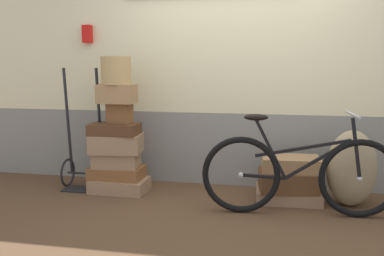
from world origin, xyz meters
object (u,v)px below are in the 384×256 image
(suitcase_4, at_px, (115,129))
(suitcase_6, at_px, (117,94))
(suitcase_2, at_px, (117,159))
(luggage_trolley, at_px, (85,162))
(suitcase_5, at_px, (120,113))
(wicker_basket, at_px, (116,70))
(bicycle, at_px, (299,175))
(suitcase_1, at_px, (117,172))
(burlap_sack, at_px, (351,168))
(suitcase_8, at_px, (288,181))
(suitcase_7, at_px, (288,195))
(suitcase_0, at_px, (120,185))
(suitcase_9, at_px, (291,164))
(suitcase_3, at_px, (117,143))

(suitcase_4, relative_size, suitcase_6, 1.31)
(suitcase_2, bearing_deg, luggage_trolley, 168.05)
(luggage_trolley, bearing_deg, suitcase_5, -1.65)
(wicker_basket, distance_m, luggage_trolley, 1.10)
(bicycle, bearing_deg, suitcase_2, 168.87)
(suitcase_1, height_order, bicycle, bicycle)
(bicycle, bearing_deg, luggage_trolley, 169.77)
(suitcase_6, bearing_deg, suitcase_1, 154.88)
(burlap_sack, bearing_deg, suitcase_1, 179.79)
(suitcase_2, relative_size, suitcase_8, 0.85)
(suitcase_1, xyz_separation_m, suitcase_8, (1.81, -0.01, 0.01))
(suitcase_1, distance_m, suitcase_6, 0.85)
(suitcase_7, bearing_deg, luggage_trolley, 176.21)
(suitcase_0, height_order, suitcase_5, suitcase_5)
(suitcase_6, xyz_separation_m, burlap_sack, (2.38, 0.01, -0.69))
(suitcase_8, distance_m, bicycle, 0.40)
(suitcase_4, bearing_deg, wicker_basket, 44.07)
(suitcase_9, bearing_deg, suitcase_6, 177.36)
(suitcase_4, distance_m, wicker_basket, 0.62)
(suitcase_8, bearing_deg, suitcase_6, 173.27)
(suitcase_0, xyz_separation_m, bicycle, (1.86, -0.36, 0.31))
(suitcase_7, xyz_separation_m, bicycle, (0.08, -0.39, 0.32))
(suitcase_5, relative_size, suitcase_8, 0.44)
(suitcase_9, bearing_deg, suitcase_1, 176.92)
(suitcase_3, bearing_deg, suitcase_4, -131.36)
(suitcase_4, bearing_deg, suitcase_1, 80.94)
(suitcase_0, bearing_deg, luggage_trolley, 173.89)
(suitcase_9, height_order, luggage_trolley, luggage_trolley)
(suitcase_5, relative_size, bicycle, 0.14)
(suitcase_4, relative_size, suitcase_5, 2.02)
(suitcase_7, bearing_deg, suitcase_9, -28.69)
(suitcase_4, relative_size, burlap_sack, 0.68)
(suitcase_6, bearing_deg, bicycle, -10.65)
(suitcase_0, relative_size, suitcase_2, 1.26)
(suitcase_5, xyz_separation_m, suitcase_9, (1.80, -0.01, -0.47))
(suitcase_4, height_order, suitcase_7, suitcase_4)
(suitcase_0, distance_m, wicker_basket, 1.23)
(suitcase_4, distance_m, suitcase_6, 0.38)
(burlap_sack, xyz_separation_m, bicycle, (-0.51, -0.36, 0.01))
(suitcase_5, bearing_deg, suitcase_4, -122.16)
(bicycle, bearing_deg, suitcase_6, 169.12)
(suitcase_2, distance_m, burlap_sack, 2.41)
(suitcase_0, relative_size, suitcase_9, 1.07)
(wicker_basket, bearing_deg, burlap_sack, -0.24)
(suitcase_3, xyz_separation_m, suitcase_5, (0.03, 0.04, 0.32))
(suitcase_3, distance_m, burlap_sack, 2.40)
(suitcase_3, distance_m, suitcase_7, 1.87)
(luggage_trolley, relative_size, burlap_sack, 1.78)
(suitcase_5, distance_m, suitcase_6, 0.21)
(luggage_trolley, xyz_separation_m, burlap_sack, (2.80, -0.05, 0.08))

